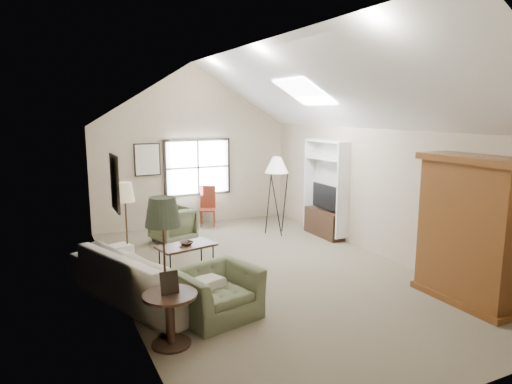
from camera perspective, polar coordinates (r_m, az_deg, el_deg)
name	(u,v)px	position (r m, az deg, el deg)	size (l,w,h in m)	color
room_shell	(266,89)	(7.75, 1.32, 12.79)	(5.01, 8.01, 4.00)	#736752
window	(198,167)	(11.53, -7.29, 3.08)	(1.72, 0.08, 1.42)	black
skylight	(305,91)	(9.17, 6.10, 12.40)	(0.80, 1.20, 0.52)	white
wall_art	(133,170)	(9.05, -15.15, 2.67)	(1.97, 3.71, 0.88)	black
armoire	(471,231)	(7.47, 25.29, -4.39)	(0.60, 1.50, 2.20)	brown
tv_alcove	(326,187)	(10.46, 8.71, 0.67)	(0.32, 1.30, 2.10)	white
media_console	(324,223)	(10.62, 8.50, -3.86)	(0.34, 1.18, 0.60)	#382316
tv_panel	(325,197)	(10.49, 8.59, -0.58)	(0.05, 0.90, 0.55)	black
sofa	(142,274)	(7.30, -14.01, -9.88)	(2.66, 1.04, 0.78)	beige
armchair_near	(217,293)	(6.52, -4.93, -12.44)	(1.07, 0.93, 0.69)	#5D6748
armchair_far	(173,225)	(10.22, -10.39, -4.03)	(0.81, 0.83, 0.75)	#5D6446
coffee_table	(187,259)	(8.29, -8.66, -8.22)	(0.99, 0.55, 0.51)	#311E14
bowl	(186,243)	(8.21, -8.71, -6.35)	(0.24, 0.24, 0.06)	#3E2219
side_table	(171,319)	(5.87, -10.62, -15.39)	(0.67, 0.67, 0.67)	#351D15
side_chair	(208,206)	(11.45, -6.07, -1.79)	(0.39, 0.39, 0.99)	maroon
tripod_lamp	(277,195)	(10.53, 2.59, -0.41)	(0.54, 0.54, 1.85)	silver
dark_lamp	(165,268)	(5.83, -11.34, -9.30)	(0.44, 0.44, 1.86)	#282F21
tan_lamp	(127,228)	(8.30, -15.87, -4.31)	(0.33, 0.33, 1.67)	tan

